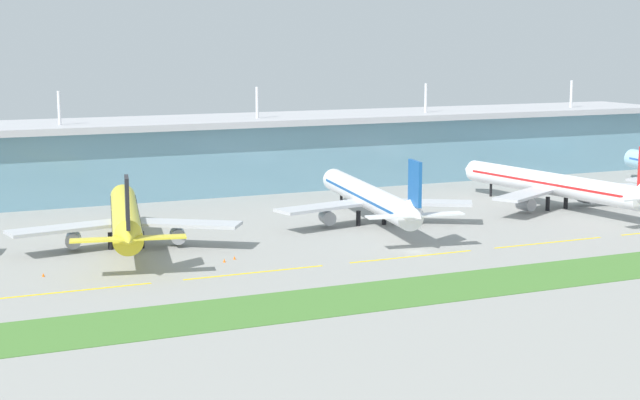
# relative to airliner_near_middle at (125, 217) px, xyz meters

# --- Properties ---
(ground_plane) EXTENTS (600.00, 600.00, 0.00)m
(ground_plane) POSITION_rel_airliner_near_middle_xyz_m (53.82, -28.85, -6.45)
(ground_plane) COLOR gray
(terminal_building) EXTENTS (288.00, 34.00, 30.14)m
(terminal_building) POSITION_rel_airliner_near_middle_xyz_m (53.82, 69.21, 4.33)
(terminal_building) COLOR #6693A8
(terminal_building) RESTS_ON ground
(airliner_near_middle) EXTENTS (47.74, 64.49, 18.90)m
(airliner_near_middle) POSITION_rel_airliner_near_middle_xyz_m (0.00, 0.00, 0.00)
(airliner_near_middle) COLOR yellow
(airliner_near_middle) RESTS_ON ground
(airliner_center) EXTENTS (48.17, 70.27, 18.90)m
(airliner_center) POSITION_rel_airliner_near_middle_xyz_m (59.18, 2.68, 0.01)
(airliner_center) COLOR white
(airliner_center) RESTS_ON ground
(airliner_far_middle) EXTENTS (48.44, 71.01, 18.90)m
(airliner_far_middle) POSITION_rel_airliner_near_middle_xyz_m (112.58, 2.41, 0.01)
(airliner_far_middle) COLOR white
(airliner_far_middle) RESTS_ON ground
(taxiway_stripe_west) EXTENTS (28.00, 0.70, 0.04)m
(taxiway_stripe_west) POSITION_rel_airliner_near_middle_xyz_m (-17.18, -32.78, -6.43)
(taxiway_stripe_west) COLOR yellow
(taxiway_stripe_west) RESTS_ON ground
(taxiway_stripe_mid_west) EXTENTS (28.00, 0.70, 0.04)m
(taxiway_stripe_mid_west) POSITION_rel_airliner_near_middle_xyz_m (16.82, -32.78, -6.43)
(taxiway_stripe_mid_west) COLOR yellow
(taxiway_stripe_mid_west) RESTS_ON ground
(taxiway_stripe_centre) EXTENTS (28.00, 0.70, 0.04)m
(taxiway_stripe_centre) POSITION_rel_airliner_near_middle_xyz_m (50.82, -32.78, -6.43)
(taxiway_stripe_centre) COLOR yellow
(taxiway_stripe_centre) RESTS_ON ground
(taxiway_stripe_mid_east) EXTENTS (28.00, 0.70, 0.04)m
(taxiway_stripe_mid_east) POSITION_rel_airliner_near_middle_xyz_m (84.82, -32.78, -6.43)
(taxiway_stripe_mid_east) COLOR yellow
(taxiway_stripe_mid_east) RESTS_ON ground
(grass_verge) EXTENTS (300.00, 18.00, 0.10)m
(grass_verge) POSITION_rel_airliner_near_middle_xyz_m (53.82, -57.42, -6.40)
(grass_verge) COLOR #477A33
(grass_verge) RESTS_ON ground
(safety_cone_left_wingtip) EXTENTS (0.56, 0.56, 0.70)m
(safety_cone_left_wingtip) POSITION_rel_airliner_near_middle_xyz_m (17.09, -20.39, -6.10)
(safety_cone_left_wingtip) COLOR orange
(safety_cone_left_wingtip) RESTS_ON ground
(safety_cone_nose_front) EXTENTS (0.56, 0.56, 0.70)m
(safety_cone_nose_front) POSITION_rel_airliner_near_middle_xyz_m (-20.17, -19.62, -6.10)
(safety_cone_nose_front) COLOR orange
(safety_cone_nose_front) RESTS_ON ground
(safety_cone_right_wingtip) EXTENTS (0.56, 0.56, 0.70)m
(safety_cone_right_wingtip) POSITION_rel_airliner_near_middle_xyz_m (14.39, -22.05, -6.10)
(safety_cone_right_wingtip) COLOR orange
(safety_cone_right_wingtip) RESTS_ON ground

